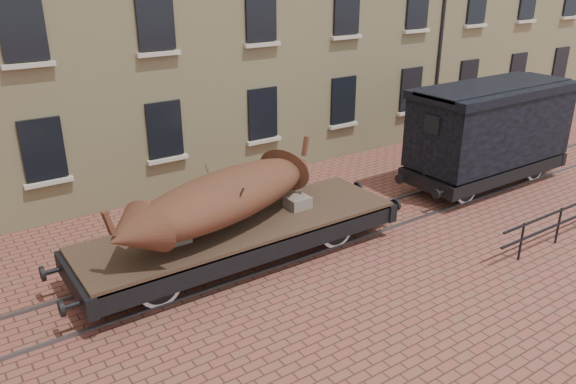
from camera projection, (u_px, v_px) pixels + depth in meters
ground at (329, 234)px, 15.32m from camera, size 90.00×90.00×0.00m
rail_track at (329, 233)px, 15.31m from camera, size 30.00×1.52×0.06m
flatcar_wagon at (241, 231)px, 13.57m from camera, size 8.89×2.41×1.34m
iron_boat at (225, 196)px, 12.98m from camera, size 6.30×3.28×1.54m
goods_van at (491, 124)px, 17.95m from camera, size 6.48×2.36×3.35m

